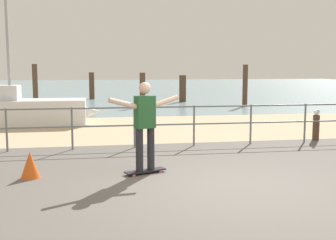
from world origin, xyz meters
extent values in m
cube|color=#605B56|center=(0.00, -1.00, 0.00)|extent=(24.00, 10.00, 0.04)
cube|color=tan|center=(0.00, 7.00, 0.00)|extent=(24.00, 6.00, 0.04)
cube|color=#75939E|center=(0.00, 35.00, 0.00)|extent=(72.00, 50.00, 0.04)
cylinder|color=slate|center=(-4.19, 3.60, 0.53)|extent=(0.05, 0.05, 1.05)
cylinder|color=slate|center=(-2.68, 3.60, 0.53)|extent=(0.05, 0.05, 1.05)
cylinder|color=slate|center=(-1.17, 3.60, 0.53)|extent=(0.05, 0.05, 1.05)
cylinder|color=slate|center=(0.34, 3.60, 0.53)|extent=(0.05, 0.05, 1.05)
cylinder|color=slate|center=(1.85, 3.60, 0.53)|extent=(0.05, 0.05, 1.05)
cylinder|color=slate|center=(3.36, 3.60, 0.53)|extent=(0.05, 0.05, 1.05)
cylinder|color=slate|center=(-1.17, 3.60, 1.02)|extent=(12.07, 0.04, 0.04)
cylinder|color=slate|center=(-1.17, 3.60, 0.58)|extent=(12.07, 0.04, 0.04)
cube|color=silver|center=(-4.69, 8.18, 0.45)|extent=(4.41, 1.43, 0.90)
cone|color=silver|center=(-2.49, 8.19, 0.45)|extent=(1.11, 0.77, 0.77)
cylinder|color=#9EA0A5|center=(-4.99, 8.17, 3.38)|extent=(0.10, 0.10, 4.96)
cube|color=silver|center=(-5.29, 8.17, 1.15)|extent=(1.21, 0.91, 0.50)
cube|color=black|center=(-1.19, 1.03, 0.07)|extent=(0.82, 0.48, 0.02)
cylinder|color=#E5598C|center=(-1.42, 0.85, 0.03)|extent=(0.07, 0.05, 0.06)
cylinder|color=#E5598C|center=(-1.48, 1.00, 0.03)|extent=(0.07, 0.05, 0.06)
cylinder|color=#E5598C|center=(-0.90, 1.06, 0.03)|extent=(0.07, 0.05, 0.06)
cylinder|color=#E5598C|center=(-0.96, 1.21, 0.03)|extent=(0.07, 0.05, 0.06)
cylinder|color=#26262B|center=(-1.30, 0.99, 0.48)|extent=(0.14, 0.14, 0.80)
cylinder|color=#26262B|center=(-1.08, 1.07, 0.48)|extent=(0.14, 0.14, 0.80)
cube|color=#26592D|center=(-1.19, 1.03, 1.18)|extent=(0.41, 0.32, 0.60)
sphere|color=beige|center=(-1.19, 1.03, 1.62)|extent=(0.22, 0.22, 0.22)
cylinder|color=beige|center=(-1.60, 0.87, 1.36)|extent=(0.55, 0.29, 0.23)
cylinder|color=beige|center=(-0.78, 1.19, 1.36)|extent=(0.55, 0.29, 0.23)
cylinder|color=#513826|center=(3.83, 3.86, 0.35)|extent=(0.18, 0.18, 0.71)
ellipsoid|color=white|center=(3.83, 3.86, 0.78)|extent=(0.23, 0.35, 0.14)
sphere|color=white|center=(3.77, 3.68, 0.84)|extent=(0.09, 0.09, 0.09)
cone|color=gold|center=(3.75, 3.63, 0.84)|extent=(0.04, 0.05, 0.02)
cube|color=slate|center=(3.88, 4.01, 0.79)|extent=(0.11, 0.14, 0.02)
cylinder|color=#513826|center=(-5.04, 14.33, 1.08)|extent=(0.25, 0.25, 2.16)
cylinder|color=#513826|center=(-2.44, 19.88, 0.84)|extent=(0.33, 0.33, 1.69)
cylinder|color=#513826|center=(0.16, 14.30, 0.87)|extent=(0.29, 0.29, 1.73)
cylinder|color=#513826|center=(2.76, 16.95, 0.77)|extent=(0.40, 0.40, 1.55)
cylinder|color=#513826|center=(5.36, 13.75, 1.07)|extent=(0.26, 0.26, 2.14)
cone|color=#E55919|center=(-3.27, 1.06, 0.25)|extent=(0.36, 0.36, 0.50)
camera|label=1|loc=(-2.03, -6.56, 2.01)|focal=44.43mm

